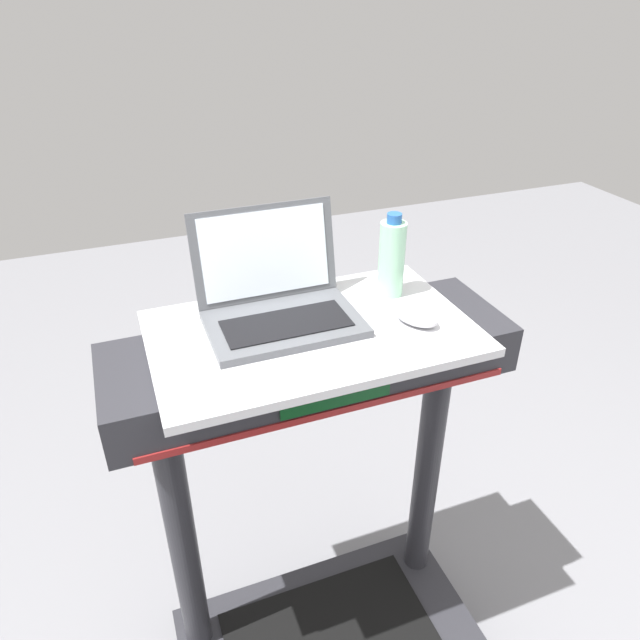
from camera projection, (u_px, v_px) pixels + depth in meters
The scene contains 4 objects.
desk_board at pixel (312, 333), 1.26m from camera, with size 0.69×0.43×0.02m, color silver.
laptop at pixel (278, 300), 1.27m from camera, with size 0.33×0.26×0.23m.
computer_mouse at pixel (417, 317), 1.27m from camera, with size 0.06×0.10×0.03m, color #B2B2B7.
water_bottle at pixel (392, 258), 1.35m from camera, with size 0.06×0.06×0.20m.
Camera 1 is at (-0.37, -0.31, 1.73)m, focal length 32.82 mm.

